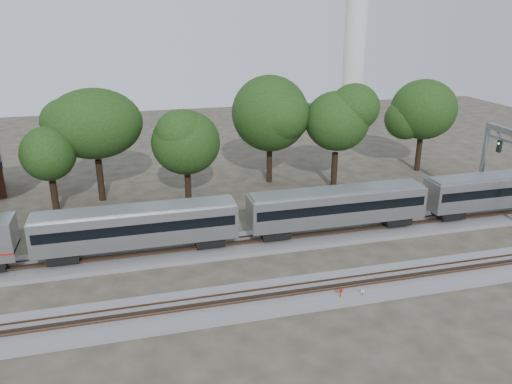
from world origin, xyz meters
TOP-DOWN VIEW (x-y plane):
  - ground at (0.00, 0.00)m, footprint 160.00×160.00m
  - track_far at (0.00, 6.00)m, footprint 160.00×5.00m
  - track_near at (0.00, -4.00)m, footprint 160.00×5.00m
  - train at (10.69, 6.00)m, footprint 94.66×3.27m
  - switch_stand_red at (5.95, -5.62)m, footprint 0.37×0.07m
  - switch_stand_white at (7.77, -5.78)m, footprint 0.28×0.05m
  - switch_lever at (5.22, -5.31)m, footprint 0.58×0.47m
  - signal_gantry at (30.14, 6.00)m, footprint 0.69×8.12m
  - tree_2 at (-17.85, 19.68)m, footprint 7.13×7.13m
  - tree_3 at (-12.92, 22.65)m, footprint 9.57×9.57m
  - tree_4 at (-2.82, 19.47)m, footprint 7.45×7.45m
  - tree_5 at (8.65, 24.16)m, footprint 9.42×9.42m
  - tree_6 at (16.05, 19.70)m, footprint 8.92×8.92m
  - tree_7 at (30.72, 23.75)m, footprint 8.95×8.95m

SIDE VIEW (x-z plane):
  - ground at x=0.00m, z-range 0.00..0.00m
  - switch_lever at x=5.22m, z-range 0.00..0.30m
  - track_far at x=0.00m, z-range -0.16..0.57m
  - track_near at x=0.00m, z-range -0.16..0.57m
  - switch_stand_white at x=7.77m, z-range 0.12..1.02m
  - switch_stand_red at x=5.95m, z-range 0.16..1.31m
  - train at x=10.69m, z-range 0.92..5.74m
  - tree_2 at x=-17.85m, z-range 1.96..12.01m
  - signal_gantry at x=30.14m, z-range 2.26..12.14m
  - tree_4 at x=-2.82m, z-range 2.06..12.56m
  - tree_6 at x=16.05m, z-range 2.47..15.06m
  - tree_7 at x=30.72m, z-range 2.48..15.10m
  - tree_5 at x=8.65m, z-range 2.61..15.90m
  - tree_3 at x=-12.92m, z-range 2.66..16.15m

